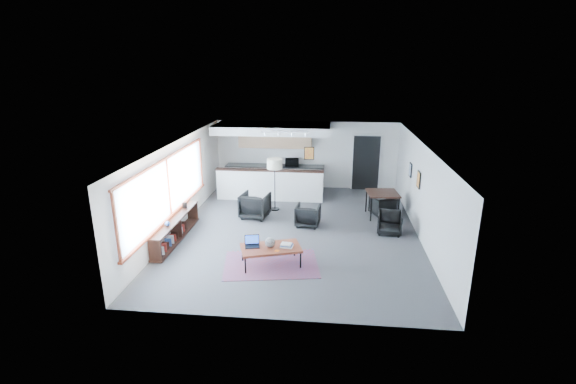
# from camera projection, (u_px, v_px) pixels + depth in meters

# --- Properties ---
(room) EXTENTS (7.02, 9.02, 2.62)m
(room) POSITION_uv_depth(u_px,v_px,m) (297.00, 188.00, 11.97)
(room) COLOR #49494B
(room) RESTS_ON ground
(window) EXTENTS (0.10, 5.95, 1.66)m
(window) POSITION_uv_depth(u_px,v_px,m) (168.00, 189.00, 11.41)
(window) COLOR #8CBFFF
(window) RESTS_ON room
(console) EXTENTS (0.35, 3.00, 0.80)m
(console) POSITION_uv_depth(u_px,v_px,m) (175.00, 229.00, 11.59)
(console) COLOR black
(console) RESTS_ON floor
(kitchenette) EXTENTS (4.20, 1.96, 2.60)m
(kitchenette) POSITION_uv_depth(u_px,v_px,m) (273.00, 157.00, 15.58)
(kitchenette) COLOR white
(kitchenette) RESTS_ON floor
(doorway) EXTENTS (1.10, 0.12, 2.15)m
(doorway) POSITION_uv_depth(u_px,v_px,m) (366.00, 162.00, 16.00)
(doorway) COLOR black
(doorway) RESTS_ON room
(track_light) EXTENTS (1.60, 0.07, 0.15)m
(track_light) POSITION_uv_depth(u_px,v_px,m) (285.00, 133.00, 13.74)
(track_light) COLOR silver
(track_light) RESTS_ON room
(wall_art_lower) EXTENTS (0.03, 0.38, 0.48)m
(wall_art_lower) POSITION_uv_depth(u_px,v_px,m) (419.00, 180.00, 11.93)
(wall_art_lower) COLOR black
(wall_art_lower) RESTS_ON room
(wall_art_upper) EXTENTS (0.03, 0.34, 0.44)m
(wall_art_upper) POSITION_uv_depth(u_px,v_px,m) (410.00, 170.00, 13.18)
(wall_art_upper) COLOR black
(wall_art_upper) RESTS_ON room
(kilim_rug) EXTENTS (2.51, 1.91, 0.01)m
(kilim_rug) POSITION_uv_depth(u_px,v_px,m) (271.00, 264.00, 10.28)
(kilim_rug) COLOR #683851
(kilim_rug) RESTS_ON floor
(coffee_table) EXTENTS (1.61, 1.18, 0.47)m
(coffee_table) POSITION_uv_depth(u_px,v_px,m) (271.00, 248.00, 10.15)
(coffee_table) COLOR maroon
(coffee_table) RESTS_ON floor
(laptop) EXTENTS (0.41, 0.36, 0.25)m
(laptop) POSITION_uv_depth(u_px,v_px,m) (252.00, 243.00, 10.20)
(laptop) COLOR black
(laptop) RESTS_ON coffee_table
(ceramic_pot) EXTENTS (0.24, 0.24, 0.24)m
(ceramic_pot) POSITION_uv_depth(u_px,v_px,m) (270.00, 242.00, 10.10)
(ceramic_pot) COLOR gray
(ceramic_pot) RESTS_ON coffee_table
(book_stack) EXTENTS (0.33, 0.28, 0.09)m
(book_stack) POSITION_uv_depth(u_px,v_px,m) (287.00, 245.00, 10.14)
(book_stack) COLOR silver
(book_stack) RESTS_ON coffee_table
(coaster) EXTENTS (0.13, 0.13, 0.01)m
(coaster) POSITION_uv_depth(u_px,v_px,m) (277.00, 251.00, 9.93)
(coaster) COLOR #E5590C
(coaster) RESTS_ON coffee_table
(armchair_left) EXTENTS (0.96, 0.92, 0.87)m
(armchair_left) POSITION_uv_depth(u_px,v_px,m) (255.00, 204.00, 13.28)
(armchair_left) COLOR black
(armchair_left) RESTS_ON floor
(armchair_right) EXTENTS (0.77, 0.73, 0.72)m
(armchair_right) POSITION_uv_depth(u_px,v_px,m) (308.00, 214.00, 12.62)
(armchair_right) COLOR black
(armchair_right) RESTS_ON floor
(floor_lamp) EXTENTS (0.63, 0.63, 1.75)m
(floor_lamp) POSITION_uv_depth(u_px,v_px,m) (275.00, 166.00, 13.63)
(floor_lamp) COLOR black
(floor_lamp) RESTS_ON floor
(dining_table) EXTENTS (1.05, 1.05, 0.81)m
(dining_table) POSITION_uv_depth(u_px,v_px,m) (383.00, 195.00, 13.25)
(dining_table) COLOR black
(dining_table) RESTS_ON floor
(dining_chair_near) EXTENTS (0.66, 0.63, 0.61)m
(dining_chair_near) POSITION_uv_depth(u_px,v_px,m) (390.00, 223.00, 12.06)
(dining_chair_near) COLOR black
(dining_chair_near) RESTS_ON floor
(dining_chair_far) EXTENTS (0.76, 0.74, 0.61)m
(dining_chair_far) POSITION_uv_depth(u_px,v_px,m) (383.00, 207.00, 13.44)
(dining_chair_far) COLOR black
(dining_chair_far) RESTS_ON floor
(microwave) EXTENTS (0.54, 0.34, 0.35)m
(microwave) POSITION_uv_depth(u_px,v_px,m) (292.00, 161.00, 16.02)
(microwave) COLOR black
(microwave) RESTS_ON kitchenette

